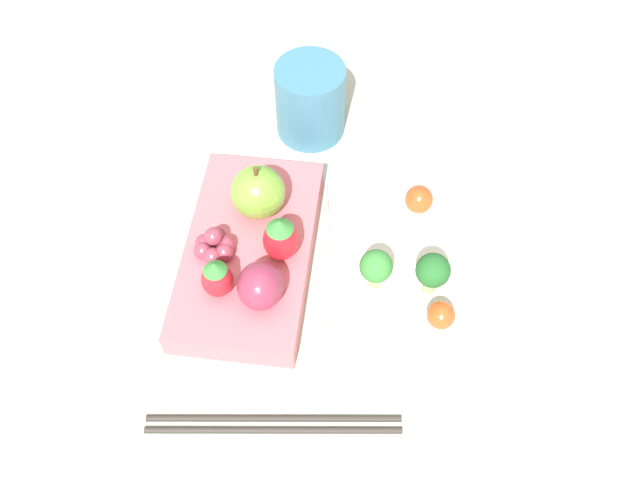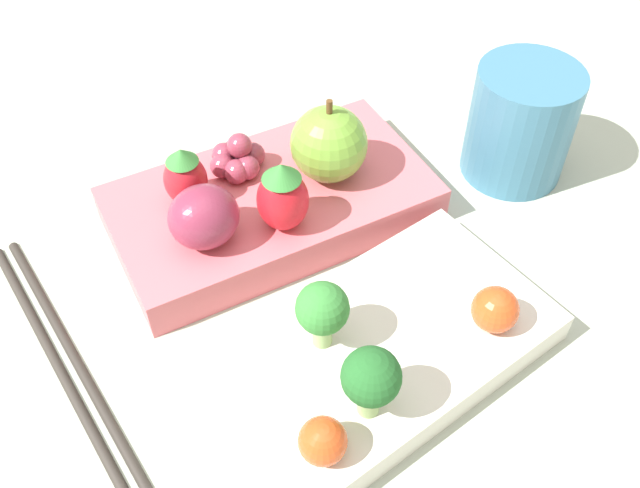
{
  "view_description": "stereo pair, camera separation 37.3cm",
  "coord_description": "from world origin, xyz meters",
  "px_view_note": "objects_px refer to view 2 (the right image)",
  "views": [
    {
      "loc": [
        0.35,
        0.03,
        0.57
      ],
      "look_at": [
        -0.01,
        -0.0,
        0.04
      ],
      "focal_mm": 40.0,
      "sensor_mm": 36.0,
      "label": 1
    },
    {
      "loc": [
        0.14,
        0.24,
        0.35
      ],
      "look_at": [
        -0.01,
        -0.0,
        0.04
      ],
      "focal_mm": 40.0,
      "sensor_mm": 36.0,
      "label": 2
    }
  ],
  "objects_px": {
    "bento_box_fruit": "(271,204)",
    "broccoli_floret_1": "(322,310)",
    "cherry_tomato_1": "(323,441)",
    "chopsticks_pair": "(64,357)",
    "strawberry_0": "(277,199)",
    "bento_box_savoury": "(378,351)",
    "strawberry_1": "(185,177)",
    "cherry_tomato_0": "(495,310)",
    "grape_cluster": "(238,158)",
    "plum": "(204,217)",
    "broccoli_floret_0": "(371,379)",
    "drinking_cup": "(521,124)",
    "apple": "(329,144)"
  },
  "relations": [
    {
      "from": "cherry_tomato_0",
      "to": "drinking_cup",
      "type": "distance_m",
      "value": 0.16
    },
    {
      "from": "cherry_tomato_1",
      "to": "broccoli_floret_1",
      "type": "bearing_deg",
      "value": -120.2
    },
    {
      "from": "drinking_cup",
      "to": "cherry_tomato_0",
      "type": "bearing_deg",
      "value": 44.58
    },
    {
      "from": "bento_box_savoury",
      "to": "plum",
      "type": "height_order",
      "value": "plum"
    },
    {
      "from": "bento_box_savoury",
      "to": "broccoli_floret_1",
      "type": "relative_size",
      "value": 4.74
    },
    {
      "from": "cherry_tomato_0",
      "to": "apple",
      "type": "xyz_separation_m",
      "value": [
        0.02,
        -0.15,
        0.02
      ]
    },
    {
      "from": "bento_box_savoury",
      "to": "apple",
      "type": "xyz_separation_m",
      "value": [
        -0.04,
        -0.13,
        0.04
      ]
    },
    {
      "from": "bento_box_savoury",
      "to": "chopsticks_pair",
      "type": "height_order",
      "value": "bento_box_savoury"
    },
    {
      "from": "cherry_tomato_1",
      "to": "chopsticks_pair",
      "type": "distance_m",
      "value": 0.17
    },
    {
      "from": "chopsticks_pair",
      "to": "broccoli_floret_0",
      "type": "bearing_deg",
      "value": 135.63
    },
    {
      "from": "bento_box_savoury",
      "to": "cherry_tomato_0",
      "type": "height_order",
      "value": "cherry_tomato_0"
    },
    {
      "from": "strawberry_1",
      "to": "grape_cluster",
      "type": "bearing_deg",
      "value": -165.78
    },
    {
      "from": "plum",
      "to": "chopsticks_pair",
      "type": "distance_m",
      "value": 0.11
    },
    {
      "from": "strawberry_0",
      "to": "bento_box_savoury",
      "type": "bearing_deg",
      "value": 95.23
    },
    {
      "from": "broccoli_floret_1",
      "to": "apple",
      "type": "xyz_separation_m",
      "value": [
        -0.07,
        -0.11,
        0.0
      ]
    },
    {
      "from": "cherry_tomato_0",
      "to": "plum",
      "type": "distance_m",
      "value": 0.18
    },
    {
      "from": "broccoli_floret_0",
      "to": "cherry_tomato_1",
      "type": "relative_size",
      "value": 1.9
    },
    {
      "from": "strawberry_0",
      "to": "strawberry_1",
      "type": "distance_m",
      "value": 0.06
    },
    {
      "from": "strawberry_0",
      "to": "cherry_tomato_1",
      "type": "bearing_deg",
      "value": 70.1
    },
    {
      "from": "strawberry_0",
      "to": "chopsticks_pair",
      "type": "xyz_separation_m",
      "value": [
        0.15,
        0.01,
        -0.05
      ]
    },
    {
      "from": "plum",
      "to": "cherry_tomato_1",
      "type": "bearing_deg",
      "value": 86.96
    },
    {
      "from": "bento_box_savoury",
      "to": "strawberry_1",
      "type": "bearing_deg",
      "value": -72.16
    },
    {
      "from": "broccoli_floret_0",
      "to": "grape_cluster",
      "type": "xyz_separation_m",
      "value": [
        -0.02,
        -0.19,
        -0.01
      ]
    },
    {
      "from": "bento_box_fruit",
      "to": "chopsticks_pair",
      "type": "relative_size",
      "value": 1.01
    },
    {
      "from": "broccoli_floret_0",
      "to": "cherry_tomato_0",
      "type": "xyz_separation_m",
      "value": [
        -0.09,
        -0.01,
        -0.02
      ]
    },
    {
      "from": "cherry_tomato_0",
      "to": "strawberry_0",
      "type": "distance_m",
      "value": 0.14
    },
    {
      "from": "plum",
      "to": "drinking_cup",
      "type": "xyz_separation_m",
      "value": [
        -0.23,
        0.02,
        -0.01
      ]
    },
    {
      "from": "broccoli_floret_0",
      "to": "chopsticks_pair",
      "type": "xyz_separation_m",
      "value": [
        0.13,
        -0.12,
        -0.05
      ]
    },
    {
      "from": "bento_box_savoury",
      "to": "plum",
      "type": "distance_m",
      "value": 0.13
    },
    {
      "from": "cherry_tomato_0",
      "to": "plum",
      "type": "xyz_separation_m",
      "value": [
        0.11,
        -0.13,
        0.01
      ]
    },
    {
      "from": "bento_box_fruit",
      "to": "strawberry_1",
      "type": "relative_size",
      "value": 5.03
    },
    {
      "from": "grape_cluster",
      "to": "chopsticks_pair",
      "type": "distance_m",
      "value": 0.17
    },
    {
      "from": "cherry_tomato_1",
      "to": "grape_cluster",
      "type": "bearing_deg",
      "value": -104.64
    },
    {
      "from": "cherry_tomato_0",
      "to": "grape_cluster",
      "type": "relative_size",
      "value": 0.68
    },
    {
      "from": "cherry_tomato_1",
      "to": "apple",
      "type": "distance_m",
      "value": 0.2
    },
    {
      "from": "broccoli_floret_1",
      "to": "chopsticks_pair",
      "type": "relative_size",
      "value": 0.21
    },
    {
      "from": "bento_box_fruit",
      "to": "broccoli_floret_1",
      "type": "xyz_separation_m",
      "value": [
        0.03,
        0.12,
        0.04
      ]
    },
    {
      "from": "broccoli_floret_1",
      "to": "apple",
      "type": "height_order",
      "value": "apple"
    },
    {
      "from": "cherry_tomato_1",
      "to": "strawberry_0",
      "type": "bearing_deg",
      "value": -109.9
    },
    {
      "from": "bento_box_fruit",
      "to": "strawberry_0",
      "type": "height_order",
      "value": "strawberry_0"
    },
    {
      "from": "drinking_cup",
      "to": "broccoli_floret_0",
      "type": "bearing_deg",
      "value": 31.13
    },
    {
      "from": "cherry_tomato_1",
      "to": "drinking_cup",
      "type": "distance_m",
      "value": 0.27
    },
    {
      "from": "apple",
      "to": "strawberry_1",
      "type": "relative_size",
      "value": 1.4
    },
    {
      "from": "cherry_tomato_0",
      "to": "cherry_tomato_1",
      "type": "xyz_separation_m",
      "value": [
        0.12,
        0.02,
        -0.0
      ]
    },
    {
      "from": "bento_box_savoury",
      "to": "plum",
      "type": "relative_size",
      "value": 4.86
    },
    {
      "from": "apple",
      "to": "grape_cluster",
      "type": "bearing_deg",
      "value": -33.77
    },
    {
      "from": "cherry_tomato_1",
      "to": "strawberry_1",
      "type": "distance_m",
      "value": 0.19
    },
    {
      "from": "bento_box_fruit",
      "to": "plum",
      "type": "distance_m",
      "value": 0.07
    },
    {
      "from": "cherry_tomato_1",
      "to": "drinking_cup",
      "type": "xyz_separation_m",
      "value": [
        -0.24,
        -0.13,
        0.01
      ]
    },
    {
      "from": "apple",
      "to": "chopsticks_pair",
      "type": "bearing_deg",
      "value": 10.1
    }
  ]
}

